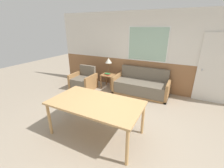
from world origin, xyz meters
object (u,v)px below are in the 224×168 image
object	(u,v)px
side_table	(108,77)
table_lamp	(108,61)
armchair	(83,82)
couch	(141,87)
dining_table	(96,105)

from	to	relation	value
side_table	table_lamp	size ratio (longest dim) A/B	0.87
table_lamp	armchair	bearing A→B (deg)	-138.76
armchair	couch	bearing A→B (deg)	1.91
armchair	side_table	bearing A→B (deg)	23.54
armchair	dining_table	size ratio (longest dim) A/B	0.44
armchair	table_lamp	distance (m)	1.21
side_table	table_lamp	distance (m)	0.58
table_lamp	dining_table	size ratio (longest dim) A/B	0.32
side_table	table_lamp	world-z (taller)	table_lamp
side_table	armchair	bearing A→B (deg)	-144.17
table_lamp	couch	bearing A→B (deg)	-5.11
couch	dining_table	bearing A→B (deg)	-95.89
couch	dining_table	distance (m)	2.50
armchair	dining_table	bearing A→B (deg)	-59.39
couch	armchair	bearing A→B (deg)	-165.80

